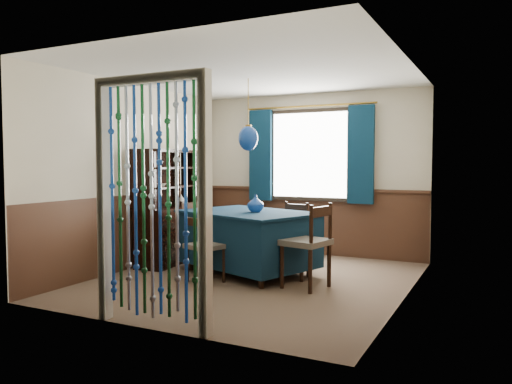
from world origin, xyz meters
The scene contains 22 objects.
floor centered at (0.00, 0.00, 0.00)m, with size 4.00×4.00×0.00m, color brown.
ceiling centered at (0.00, 0.00, 2.50)m, with size 4.00×4.00×0.00m, color silver.
wall_back centered at (0.00, 2.00, 1.25)m, with size 3.60×3.60×0.00m, color beige.
wall_front centered at (0.00, -2.00, 1.25)m, with size 3.60×3.60×0.00m, color beige.
wall_left centered at (-1.80, 0.00, 1.25)m, with size 4.00×4.00×0.00m, color beige.
wall_right centered at (1.80, 0.00, 1.25)m, with size 4.00×4.00×0.00m, color beige.
wainscot_back centered at (0.00, 1.99, 0.50)m, with size 3.60×3.60×0.00m, color #472A1B.
wainscot_front centered at (0.00, -1.99, 0.50)m, with size 3.60×3.60×0.00m, color #472A1B.
wainscot_left centered at (-1.79, 0.00, 0.50)m, with size 4.00×4.00×0.00m, color #472A1B.
wainscot_right centered at (1.79, 0.00, 0.50)m, with size 4.00×4.00×0.00m, color #472A1B.
window centered at (0.00, 1.95, 1.55)m, with size 1.32×0.12×1.42m, color black.
doorway centered at (0.00, -1.94, 1.05)m, with size 1.16×0.12×2.18m, color silver, non-canonical shape.
dining_table centered at (-0.23, 0.31, 0.46)m, with size 1.96×1.65×0.80m.
chair_near centered at (-0.47, -0.37, 0.43)m, with size 0.51×0.49×0.81m.
chair_far centered at (0.07, 1.01, 0.47)m, with size 0.52×0.50×0.88m.
chair_left centered at (-1.18, 0.59, 0.47)m, with size 0.46×0.48×0.89m.
chair_right centered at (0.73, -0.06, 0.52)m, with size 0.55×0.57×0.97m.
sideboard centered at (-1.57, 0.44, 0.57)m, with size 0.55×1.27×1.62m.
pendant_lamp centered at (-0.23, 0.31, 1.75)m, with size 0.25×0.25×0.91m.
vase_table centered at (-0.11, 0.29, 0.90)m, with size 0.19×0.19×0.20m, color navy.
bowl_shelf centered at (-1.51, 0.13, 1.13)m, with size 0.19×0.19×0.05m, color beige.
vase_sideboard centered at (-1.51, 0.65, 0.90)m, with size 0.17×0.17×0.18m, color beige.
Camera 1 is at (2.70, -5.36, 1.43)m, focal length 35.00 mm.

